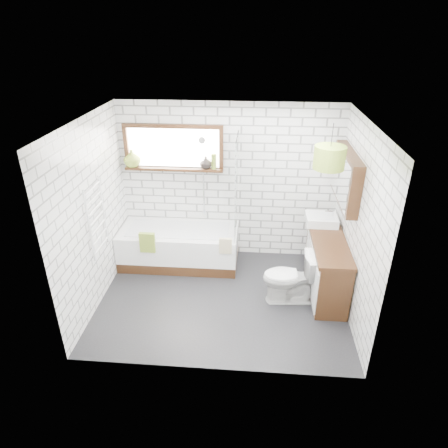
# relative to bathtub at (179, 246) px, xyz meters

# --- Properties ---
(floor) EXTENTS (3.40, 2.60, 0.01)m
(floor) POSITION_rel_bathtub_xyz_m (0.77, -0.89, -0.30)
(floor) COLOR black
(floor) RESTS_ON ground
(ceiling) EXTENTS (3.40, 2.60, 0.01)m
(ceiling) POSITION_rel_bathtub_xyz_m (0.77, -0.89, 2.21)
(ceiling) COLOR white
(ceiling) RESTS_ON ground
(wall_back) EXTENTS (3.40, 0.01, 2.50)m
(wall_back) POSITION_rel_bathtub_xyz_m (0.77, 0.41, 0.95)
(wall_back) COLOR white
(wall_back) RESTS_ON ground
(wall_front) EXTENTS (3.40, 0.01, 2.50)m
(wall_front) POSITION_rel_bathtub_xyz_m (0.77, -2.20, 0.95)
(wall_front) COLOR white
(wall_front) RESTS_ON ground
(wall_left) EXTENTS (0.01, 2.60, 2.50)m
(wall_left) POSITION_rel_bathtub_xyz_m (-0.94, -0.89, 0.95)
(wall_left) COLOR white
(wall_left) RESTS_ON ground
(wall_right) EXTENTS (0.01, 2.60, 2.50)m
(wall_right) POSITION_rel_bathtub_xyz_m (2.47, -0.89, 0.95)
(wall_right) COLOR white
(wall_right) RESTS_ON ground
(window) EXTENTS (1.52, 0.16, 0.68)m
(window) POSITION_rel_bathtub_xyz_m (-0.08, 0.37, 1.50)
(window) COLOR black
(window) RESTS_ON wall_back
(towel_radiator) EXTENTS (0.06, 0.52, 1.00)m
(towel_radiator) POSITION_rel_bathtub_xyz_m (-0.89, -0.89, 0.90)
(towel_radiator) COLOR white
(towel_radiator) RESTS_ON wall_left
(mirror_cabinet) EXTENTS (0.16, 1.20, 0.70)m
(mirror_cabinet) POSITION_rel_bathtub_xyz_m (2.39, -0.29, 1.35)
(mirror_cabinet) COLOR black
(mirror_cabinet) RESTS_ON wall_right
(shower_riser) EXTENTS (0.02, 0.02, 1.30)m
(shower_riser) POSITION_rel_bathtub_xyz_m (0.37, 0.37, 1.05)
(shower_riser) COLOR silver
(shower_riser) RESTS_ON wall_back
(bathtub) EXTENTS (1.85, 0.82, 0.60)m
(bathtub) POSITION_rel_bathtub_xyz_m (0.00, 0.00, 0.00)
(bathtub) COLOR white
(bathtub) RESTS_ON floor
(shower_screen) EXTENTS (0.02, 0.72, 1.50)m
(shower_screen) POSITION_rel_bathtub_xyz_m (0.90, 0.00, 1.05)
(shower_screen) COLOR white
(shower_screen) RESTS_ON bathtub
(towel_green) EXTENTS (0.23, 0.06, 0.32)m
(towel_green) POSITION_rel_bathtub_xyz_m (-0.39, -0.41, 0.28)
(towel_green) COLOR olive
(towel_green) RESTS_ON bathtub
(towel_beige) EXTENTS (0.19, 0.05, 0.24)m
(towel_beige) POSITION_rel_bathtub_xyz_m (0.77, -0.41, 0.28)
(towel_beige) COLOR #C3B487
(towel_beige) RESTS_ON bathtub
(vanity) EXTENTS (0.46, 1.44, 0.82)m
(vanity) POSITION_rel_bathtub_xyz_m (2.23, -0.55, 0.11)
(vanity) COLOR black
(vanity) RESTS_ON floor
(basin) EXTENTS (0.45, 0.39, 0.13)m
(basin) POSITION_rel_bathtub_xyz_m (2.17, -0.05, 0.59)
(basin) COLOR white
(basin) RESTS_ON vanity
(tap) EXTENTS (0.04, 0.04, 0.17)m
(tap) POSITION_rel_bathtub_xyz_m (2.33, -0.05, 0.66)
(tap) COLOR silver
(tap) RESTS_ON vanity
(toilet) EXTENTS (0.48, 0.77, 0.76)m
(toilet) POSITION_rel_bathtub_xyz_m (1.70, -0.86, 0.08)
(toilet) COLOR white
(toilet) RESTS_ON floor
(vase_olive) EXTENTS (0.31, 0.31, 0.27)m
(vase_olive) POSITION_rel_bathtub_xyz_m (-0.73, 0.34, 1.32)
(vase_olive) COLOR olive
(vase_olive) RESTS_ON window
(vase_dark) EXTENTS (0.24, 0.24, 0.19)m
(vase_dark) POSITION_rel_bathtub_xyz_m (0.41, 0.34, 1.28)
(vase_dark) COLOR black
(vase_dark) RESTS_ON window
(bottle) EXTENTS (0.08, 0.08, 0.23)m
(bottle) POSITION_rel_bathtub_xyz_m (0.53, 0.34, 1.30)
(bottle) COLOR olive
(bottle) RESTS_ON window
(pendant) EXTENTS (0.37, 0.37, 0.27)m
(pendant) POSITION_rel_bathtub_xyz_m (2.03, -0.88, 1.80)
(pendant) COLOR olive
(pendant) RESTS_ON ceiling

